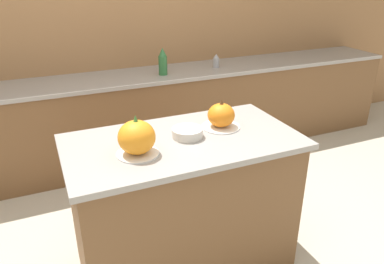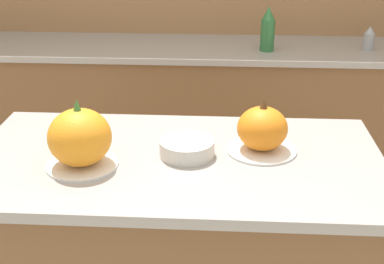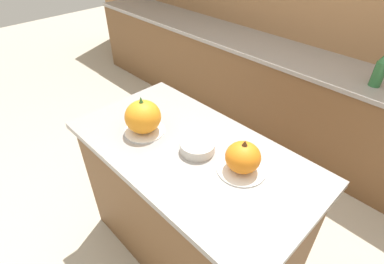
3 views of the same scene
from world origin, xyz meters
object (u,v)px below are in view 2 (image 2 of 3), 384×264
object	(u,v)px
pumpkin_cake_left	(80,139)
bottle_short	(369,39)
bottle_tall	(268,30)
mixing_bowl	(187,148)
pumpkin_cake_right	(262,130)

from	to	relation	value
pumpkin_cake_left	bottle_short	size ratio (longest dim) A/B	1.65
bottle_tall	mixing_bowl	distance (m)	1.50
pumpkin_cake_right	bottle_short	distance (m)	1.61
pumpkin_cake_right	mixing_bowl	size ratio (longest dim) A/B	1.32
bottle_tall	bottle_short	world-z (taller)	bottle_tall
pumpkin_cake_left	bottle_short	bearing A→B (deg)	51.45
bottle_short	bottle_tall	bearing A→B (deg)	-175.30
pumpkin_cake_left	bottle_tall	distance (m)	1.69
pumpkin_cake_left	pumpkin_cake_right	size ratio (longest dim) A/B	0.96
mixing_bowl	pumpkin_cake_left	bearing A→B (deg)	-163.77
pumpkin_cake_right	mixing_bowl	xyz separation A→B (m)	(-0.25, -0.05, -0.05)
mixing_bowl	bottle_short	bearing A→B (deg)	57.80
bottle_short	mixing_bowl	bearing A→B (deg)	-122.20
pumpkin_cake_right	pumpkin_cake_left	bearing A→B (deg)	-165.63
bottle_short	mixing_bowl	size ratio (longest dim) A/B	0.76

